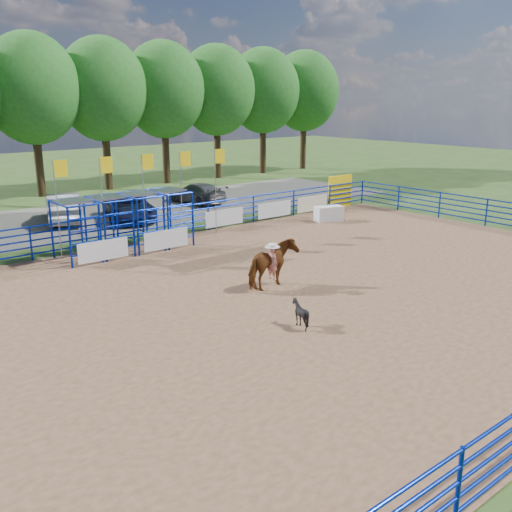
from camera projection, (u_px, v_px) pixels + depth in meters
The scene contains 12 objects.
ground at pixel (299, 292), 20.26m from camera, with size 120.00×120.00×0.00m, color #3F5B24.
arena_dirt at pixel (299, 291), 20.26m from camera, with size 30.00×20.00×0.02m, color #876143.
gravel_strip at pixel (97, 216), 32.96m from camera, with size 40.00×10.00×0.01m, color slate.
announcer_table at pixel (329, 214), 31.60m from camera, with size 1.54×0.72×0.82m, color white.
horse_and_rider at pixel (272, 263), 20.38m from camera, with size 2.18×1.27×2.24m.
calf at pixel (300, 313), 17.03m from camera, with size 0.67×0.75×0.83m, color black.
car_b at pixel (63, 208), 31.32m from camera, with size 1.69×4.86×1.60m, color gray.
car_c at pixel (129, 207), 31.95m from camera, with size 2.43×5.28×1.47m, color black.
car_d at pixel (197, 193), 36.95m from camera, with size 1.81×4.46×1.29m, color #5D5D5F.
perimeter_fence at pixel (299, 271), 20.06m from camera, with size 30.10×20.10×1.50m.
chute_assembly at pixel (132, 223), 25.37m from camera, with size 19.32×2.41×4.20m.
treeline at pixel (31, 83), 37.65m from camera, with size 56.40×6.40×11.24m.
Camera 1 is at (-13.28, -13.91, 6.68)m, focal length 40.00 mm.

